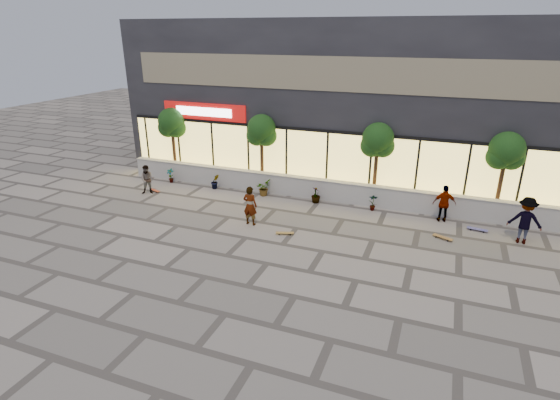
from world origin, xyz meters
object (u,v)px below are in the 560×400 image
(skater_center, at_px, (250,206))
(skater_right_near, at_px, (444,204))
(tree_midwest, at_px, (261,132))
(tree_east, at_px, (506,153))
(skater_right_far, at_px, (525,220))
(skateboard_center, at_px, (285,233))
(tree_west, at_px, (172,124))
(tree_mideast, at_px, (378,142))
(skateboard_right_far, at_px, (477,229))
(skateboard_left, at_px, (155,190))
(skater_left, at_px, (148,180))
(skateboard_right_near, at_px, (443,237))

(skater_center, xyz_separation_m, skater_right_near, (7.81, 3.36, -0.04))
(tree_midwest, height_order, tree_east, same)
(skater_right_near, bearing_deg, tree_midwest, -20.24)
(tree_midwest, bearing_deg, skater_right_near, -8.56)
(skater_right_far, distance_m, skateboard_center, 9.52)
(tree_west, bearing_deg, tree_midwest, 0.00)
(tree_midwest, relative_size, tree_mideast, 1.00)
(tree_midwest, relative_size, skateboard_right_far, 4.67)
(skateboard_left, xyz_separation_m, skateboard_right_far, (15.68, 0.89, 0.01))
(tree_midwest, relative_size, skater_left, 2.58)
(skateboard_center, height_order, skateboard_right_far, skateboard_right_far)
(skater_center, distance_m, skater_right_near, 8.50)
(skateboard_right_far, bearing_deg, skater_right_far, -10.33)
(tree_midwest, relative_size, skateboard_right_near, 4.73)
(tree_west, height_order, skateboard_right_far, tree_west)
(skater_left, xyz_separation_m, skateboard_left, (0.11, 0.36, -0.69))
(tree_west, distance_m, skater_right_far, 18.11)
(tree_mideast, relative_size, skateboard_right_near, 4.73)
(tree_midwest, height_order, skater_right_near, tree_midwest)
(skater_right_near, relative_size, skateboard_left, 2.37)
(tree_west, xyz_separation_m, skater_right_near, (14.80, -1.40, -2.14))
(skateboard_center, distance_m, skateboard_left, 8.54)
(skater_right_far, bearing_deg, skater_center, 17.93)
(tree_mideast, xyz_separation_m, skateboard_right_far, (4.74, -1.92, -2.90))
(skater_left, distance_m, skateboard_left, 0.79)
(tree_west, bearing_deg, skater_left, -81.90)
(tree_midwest, xyz_separation_m, skateboard_right_far, (10.74, -1.92, -2.90))
(tree_midwest, distance_m, skater_right_near, 9.65)
(skater_center, relative_size, skateboard_right_near, 2.12)
(skater_right_far, height_order, skateboard_right_far, skater_right_far)
(tree_midwest, relative_size, skater_right_far, 2.03)
(skateboard_right_near, distance_m, skateboard_right_far, 1.90)
(skateboard_right_near, bearing_deg, skateboard_right_far, 67.92)
(tree_mideast, bearing_deg, skater_left, -163.99)
(skateboard_left, height_order, skateboard_right_near, skateboard_right_near)
(tree_mideast, height_order, skater_left, tree_mideast)
(skater_right_near, bearing_deg, skateboard_center, 20.46)
(tree_east, height_order, skateboard_left, tree_east)
(skater_right_near, distance_m, skateboard_right_near, 2.02)
(skateboard_left, height_order, skateboard_right_far, skateboard_right_far)
(tree_east, distance_m, skateboard_right_near, 4.85)
(skater_right_far, relative_size, skateboard_center, 2.50)
(tree_midwest, xyz_separation_m, skateboard_center, (3.26, -5.20, -2.91))
(skateboard_left, distance_m, skateboard_right_near, 14.35)
(tree_west, xyz_separation_m, skateboard_right_far, (16.24, -1.92, -2.90))
(tree_west, height_order, skater_right_far, tree_west)
(skateboard_center, relative_size, skateboard_left, 1.09)
(skater_center, height_order, skateboard_left, skater_center)
(skateboard_right_near, bearing_deg, tree_midwest, -176.35)
(skater_center, bearing_deg, tree_east, -152.60)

